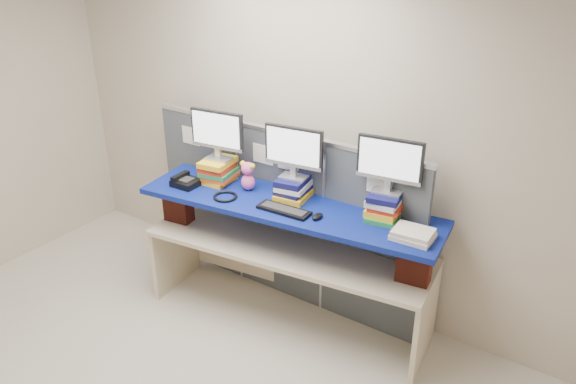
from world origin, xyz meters
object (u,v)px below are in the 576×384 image
Objects in this scene: monitor_right at (390,162)px; desk_phone at (186,182)px; keyboard at (284,210)px; desk at (288,260)px; monitor_left at (217,132)px; monitor_center at (294,149)px; blue_board at (288,206)px.

desk_phone is (-1.60, -0.40, -0.40)m from monitor_right.
desk_phone is at bearing -173.32° from monitor_right.
keyboard is 1.98× the size of desk_phone.
desk_phone is at bearing -175.35° from desk.
monitor_right reaches higher than monitor_left.
keyboard is (0.05, -0.12, 0.52)m from desk.
monitor_left is at bearing 166.19° from keyboard.
monitor_right reaches higher than desk.
desk_phone is at bearing -167.86° from monitor_center.
monitor_left reaches higher than monitor_center.
monitor_center is 2.23× the size of desk_phone.
monitor_right is 1.70m from desk_phone.
desk is 1.17m from monitor_left.
monitor_left is 2.23× the size of desk_phone.
monitor_right is (0.71, 0.21, 0.94)m from desk.
monitor_right is at bearing -0.00° from monitor_left.
desk is at bearing 0.00° from blue_board.
desk_phone is (-0.89, -0.19, 0.54)m from desk.
monitor_center is 0.46m from keyboard.
blue_board is at bearing -84.42° from monitor_center.
desk is 5.05× the size of monitor_center.
monitor_left is (-0.71, 0.03, 0.94)m from desk.
blue_board is 5.08× the size of monitor_left.
desk_phone is at bearing -137.19° from monitor_left.
monitor_right reaches higher than blue_board.
monitor_left is 0.87m from keyboard.
monitor_left is at bearing 170.35° from desk.
monitor_center is 1.00× the size of monitor_right.
blue_board is at bearing -170.84° from monitor_right.
desk is 5.05× the size of monitor_left.
keyboard is at bearing -18.70° from monitor_left.
monitor_left reaches higher than keyboard.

